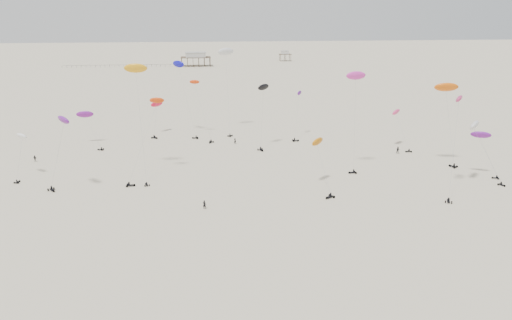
{
  "coord_description": "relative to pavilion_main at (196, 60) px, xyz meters",
  "views": [
    {
      "loc": [
        -12.72,
        -12.44,
        37.16
      ],
      "look_at": [
        0.0,
        88.0,
        7.0
      ],
      "focal_mm": 35.0,
      "sensor_mm": 36.0,
      "label": 1
    }
  ],
  "objects": [
    {
      "name": "pavilion_small",
      "position": [
        70.0,
        30.0,
        -0.74
      ],
      "size": [
        9.0,
        7.0,
        8.0
      ],
      "color": "brown",
      "rests_on": "ground"
    },
    {
      "name": "pavilion_main",
      "position": [
        0.0,
        0.0,
        0.0
      ],
      "size": [
        21.0,
        13.0,
        9.8
      ],
      "color": "brown",
      "rests_on": "ground"
    },
    {
      "name": "rig_11",
      "position": [
        28.4,
        -216.63,
        2.72
      ],
      "size": [
        5.02,
        10.74,
        14.82
      ],
      "rotation": [
        0.0,
        0.0,
        4.74
      ],
      "color": "black",
      "rests_on": "ground"
    },
    {
      "name": "rig_9",
      "position": [
        64.06,
        -257.21,
        4.1
      ],
      "size": [
        5.96,
        6.99,
        10.78
      ],
      "rotation": [
        0.0,
        0.0,
        1.25
      ],
      "color": "black",
      "rests_on": "ground"
    },
    {
      "name": "spectator_1",
      "position": [
        52.21,
        -237.34,
        -4.22
      ],
      "size": [
        1.22,
        0.89,
        2.24
      ],
      "primitive_type": "imported",
      "rotation": [
        0.0,
        0.0,
        6.03
      ],
      "color": "black",
      "rests_on": "ground"
    },
    {
      "name": "rig_10",
      "position": [
        -6.23,
        -205.81,
        13.96
      ],
      "size": [
        7.82,
        12.73,
        23.44
      ],
      "rotation": [
        0.0,
        0.0,
        1.42
      ],
      "color": "black",
      "rests_on": "ground"
    },
    {
      "name": "rig_7",
      "position": [
        -13.79,
        -248.86,
        6.04
      ],
      "size": [
        8.92,
        13.08,
        20.4
      ],
      "rotation": [
        0.0,
        0.0,
        4.68
      ],
      "color": "black",
      "rests_on": "ground"
    },
    {
      "name": "rig_13",
      "position": [
        35.51,
        -248.46,
        14.1
      ],
      "size": [
        4.86,
        7.02,
        23.84
      ],
      "rotation": [
        0.0,
        0.0,
        1.66
      ],
      "color": "black",
      "rests_on": "ground"
    },
    {
      "name": "rig_3",
      "position": [
        -0.37,
        -212.04,
        5.11
      ],
      "size": [
        6.78,
        15.37,
        20.47
      ],
      "rotation": [
        0.0,
        0.0,
        2.69
      ],
      "color": "black",
      "rests_on": "ground"
    },
    {
      "name": "rig_16",
      "position": [
        8.17,
        -200.49,
        18.27
      ],
      "size": [
        5.9,
        16.22,
        27.3
      ],
      "rotation": [
        0.0,
        0.0,
        5.42
      ],
      "color": "black",
      "rests_on": "ground"
    },
    {
      "name": "rig_0",
      "position": [
        -31.01,
        -255.42,
        7.29
      ],
      "size": [
        7.09,
        5.26,
        16.46
      ],
      "rotation": [
        0.0,
        0.0,
        3.75
      ],
      "color": "black",
      "rests_on": "ground"
    },
    {
      "name": "rig_6",
      "position": [
        16.49,
        -225.74,
        8.03
      ],
      "size": [
        4.72,
        9.24,
        18.01
      ],
      "rotation": [
        0.0,
        0.0,
        3.44
      ],
      "color": "black",
      "rests_on": "ground"
    },
    {
      "name": "spectator_0",
      "position": [
        -1.32,
        -270.72,
        -4.22
      ],
      "size": [
        0.88,
        0.74,
        2.07
      ],
      "primitive_type": "imported",
      "rotation": [
        0.0,
        0.0,
        2.8
      ],
      "color": "black",
      "rests_on": "ground"
    },
    {
      "name": "rig_15",
      "position": [
        -15.72,
        -243.01,
        17.99
      ],
      "size": [
        5.83,
        16.14,
        27.19
      ],
      "rotation": [
        0.0,
        0.0,
        0.34
      ],
      "color": "black",
      "rests_on": "ground"
    },
    {
      "name": "spectator_3",
      "position": [
        8.94,
        -221.46,
        -4.22
      ],
      "size": [
        0.9,
        0.87,
        2.05
      ],
      "primitive_type": "imported",
      "rotation": [
        0.0,
        0.0,
        2.46
      ],
      "color": "black",
      "rests_on": "ground"
    },
    {
      "name": "rig_12",
      "position": [
        24.42,
        -260.67,
        2.74
      ],
      "size": [
        4.3,
        13.87,
        13.09
      ],
      "rotation": [
        0.0,
        0.0,
        2.14
      ],
      "color": "black",
      "rests_on": "ground"
    },
    {
      "name": "ground_plane",
      "position": [
        10.0,
        -150.0,
        -4.22
      ],
      "size": [
        900.0,
        900.0,
        0.0
      ],
      "primitive_type": "plane",
      "color": "beige"
    },
    {
      "name": "rig_2",
      "position": [
        54.59,
        -230.4,
        3.85
      ],
      "size": [
        4.55,
        10.58,
        11.74
      ],
      "rotation": [
        0.0,
        0.0,
        1.77
      ],
      "color": "black",
      "rests_on": "ground"
    },
    {
      "name": "rig_5",
      "position": [
        51.19,
        -267.49,
        8.17
      ],
      "size": [
        7.98,
        12.85,
        21.19
      ],
      "rotation": [
        0.0,
        0.0,
        5.87
      ],
      "color": "black",
      "rests_on": "ground"
    },
    {
      "name": "rig_8",
      "position": [
        59.4,
        -247.35,
        12.49
      ],
      "size": [
        6.31,
        7.72,
        20.85
      ],
      "rotation": [
        0.0,
        0.0,
        0.56
      ],
      "color": "black",
      "rests_on": "ground"
    },
    {
      "name": "pier_fence",
      "position": [
        -52.0,
        -0.0,
        -3.45
      ],
      "size": [
        80.2,
        0.2,
        1.5
      ],
      "color": "black",
      "rests_on": "ground"
    },
    {
      "name": "rig_14",
      "position": [
        -14.45,
        -205.81,
        2.72
      ],
      "size": [
        4.73,
        11.93,
        11.41
      ],
      "rotation": [
        0.0,
        0.0,
        3.92
      ],
      "color": "black",
      "rests_on": "ground"
    },
    {
      "name": "rig_17",
      "position": [
        -33.55,
        -215.64,
        3.16
      ],
      "size": [
        8.91,
        11.36,
        12.96
      ],
      "rotation": [
        0.0,
        0.0,
        1.38
      ],
      "color": "black",
      "rests_on": "ground"
    },
    {
      "name": "rig_4",
      "position": [
        59.51,
        -262.02,
        7.33
      ],
      "size": [
        9.22,
        7.47,
        14.71
      ],
      "rotation": [
        0.0,
        0.0,
        3.45
      ],
      "color": "black",
      "rests_on": "ground"
    },
    {
      "name": "spectator_2",
      "position": [
        -43.93,
        -232.77,
        -4.22
      ],
      "size": [
        1.23,
        0.83,
        1.91
      ],
      "primitive_type": "imported",
      "rotation": [
        0.0,
        0.0,
        6.49
      ],
      "color": "black",
      "rests_on": "ground"
    },
    {
      "name": "rig_1",
      "position": [
        -42.76,
        -245.12,
        3.13
      ],
      "size": [
        3.89,
        9.19,
        10.8
      ],
      "rotation": [
        0.0,
        0.0,
        5.97
      ],
      "color": "black",
      "rests_on": "ground"
    }
  ]
}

